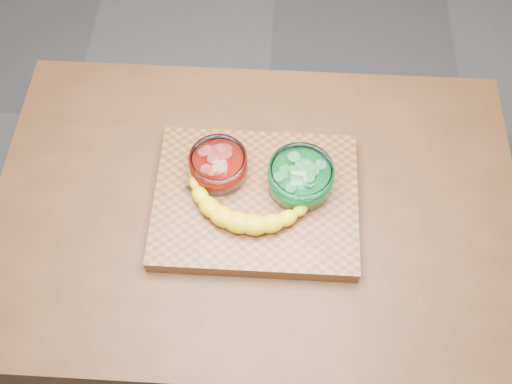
{
  "coord_description": "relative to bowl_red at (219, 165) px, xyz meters",
  "views": [
    {
      "loc": [
        0.03,
        -0.6,
        2.04
      ],
      "look_at": [
        0.0,
        0.0,
        0.96
      ],
      "focal_mm": 40.0,
      "sensor_mm": 36.0,
      "label": 1
    }
  ],
  "objects": [
    {
      "name": "bowl_green",
      "position": [
        0.18,
        -0.02,
        0.0
      ],
      "size": [
        0.14,
        0.14,
        0.07
      ],
      "color": "white",
      "rests_on": "cutting_board"
    },
    {
      "name": "bowl_red",
      "position": [
        0.0,
        0.0,
        0.0
      ],
      "size": [
        0.13,
        0.13,
        0.06
      ],
      "color": "white",
      "rests_on": "cutting_board"
    },
    {
      "name": "banana",
      "position": [
        0.07,
        -0.09,
        -0.01
      ],
      "size": [
        0.3,
        0.16,
        0.04
      ],
      "primitive_type": null,
      "color": "yellow",
      "rests_on": "cutting_board"
    },
    {
      "name": "counter",
      "position": [
        0.09,
        -0.06,
        -0.52
      ],
      "size": [
        1.2,
        0.8,
        0.9
      ],
      "primitive_type": "cube",
      "color": "#4B2B16",
      "rests_on": "ground"
    },
    {
      "name": "ground",
      "position": [
        0.09,
        -0.06,
        -0.97
      ],
      "size": [
        3.5,
        3.5,
        0.0
      ],
      "primitive_type": "plane",
      "color": "#5B5B5F",
      "rests_on": "ground"
    },
    {
      "name": "cutting_board",
      "position": [
        0.09,
        -0.06,
        -0.05
      ],
      "size": [
        0.45,
        0.35,
        0.04
      ],
      "primitive_type": "cube",
      "color": "brown",
      "rests_on": "counter"
    }
  ]
}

